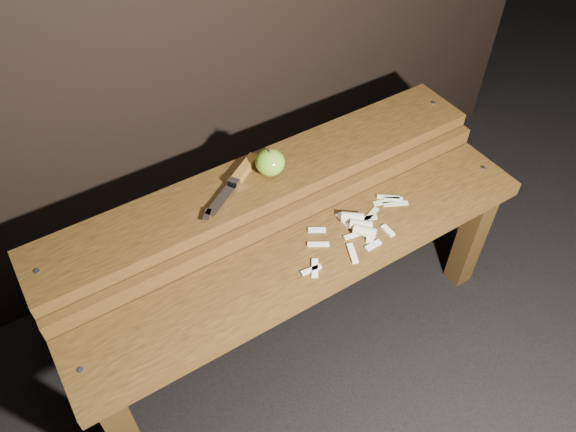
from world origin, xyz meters
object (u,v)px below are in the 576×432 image
apple (270,162)px  knife (239,176)px  bench_front_tier (315,274)px  bench_rear_tier (266,200)px

apple → knife: size_ratio=0.36×
bench_front_tier → bench_rear_tier: size_ratio=1.00×
bench_front_tier → bench_rear_tier: (0.00, 0.23, 0.06)m
bench_rear_tier → knife: 0.12m
bench_front_tier → apple: apple is taller
bench_rear_tier → knife: bearing=158.1°
apple → bench_front_tier: bearing=-94.4°
bench_front_tier → knife: bearing=103.4°
bench_rear_tier → knife: size_ratio=5.54×
bench_front_tier → knife: (-0.06, 0.25, 0.16)m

